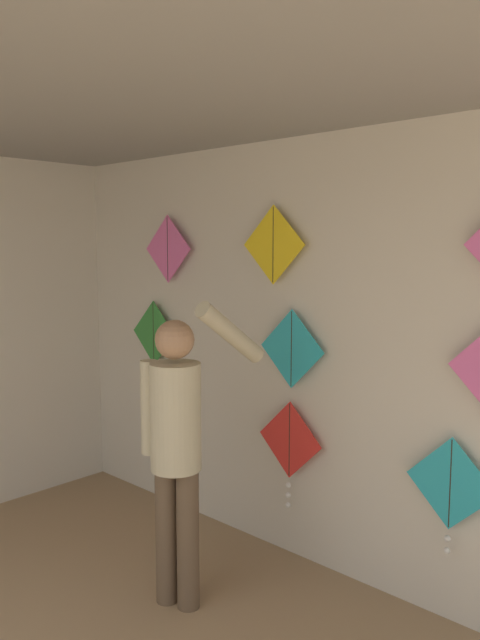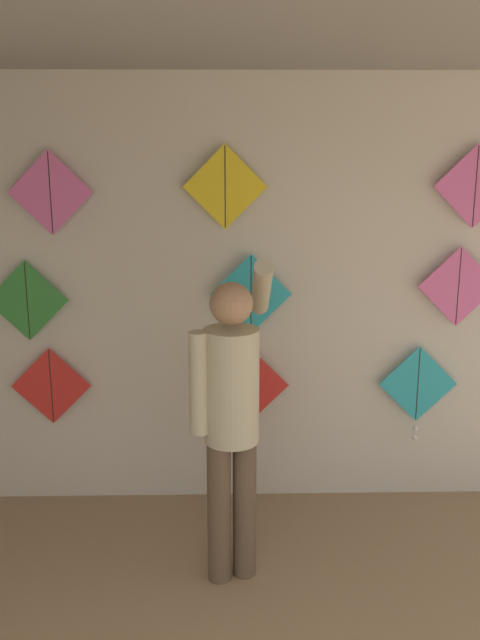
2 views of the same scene
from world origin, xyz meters
TOP-DOWN VIEW (x-y plane):
  - back_panel at (0.00, 4.08)m, footprint 5.30×0.06m
  - ceiling_slab at (0.00, 2.03)m, footprint 5.30×4.85m
  - shopkeeper at (-0.10, 3.12)m, footprint 0.44×0.68m
  - kite_0 at (-1.27, 3.99)m, footprint 0.52×0.01m
  - kite_1 at (0.03, 3.99)m, footprint 0.52×0.04m
  - kite_2 at (1.14, 3.99)m, footprint 0.52×0.04m
  - kite_3 at (-1.39, 3.99)m, footprint 0.52×0.01m
  - kite_4 at (0.03, 3.99)m, footprint 0.52×0.01m
  - kite_5 at (1.37, 3.99)m, footprint 0.52×0.01m
  - kite_6 at (-1.20, 3.99)m, footprint 0.52×0.01m
  - kite_7 at (-0.13, 3.99)m, footprint 0.52×0.01m
  - kite_8 at (1.42, 3.99)m, footprint 0.52×0.01m

SIDE VIEW (x-z plane):
  - kite_1 at x=0.03m, z-range 0.41..1.14m
  - kite_2 at x=1.14m, z-range 0.47..1.13m
  - kite_0 at x=-1.27m, z-range 0.57..1.09m
  - shopkeeper at x=-0.10m, z-range 0.11..1.92m
  - back_panel at x=0.00m, z-range 0.00..2.80m
  - kite_3 at x=-1.39m, z-range 1.14..1.66m
  - kite_4 at x=0.03m, z-range 1.18..1.70m
  - kite_5 at x=1.37m, z-range 1.22..1.74m
  - kite_6 at x=-1.20m, z-range 1.82..2.34m
  - kite_7 at x=-0.13m, z-range 1.85..2.37m
  - kite_8 at x=1.42m, z-range 1.85..2.37m
  - ceiling_slab at x=0.00m, z-range 2.80..2.84m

